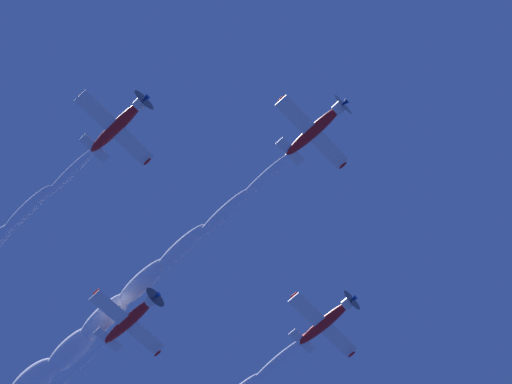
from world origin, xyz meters
name	(u,v)px	position (x,y,z in m)	size (l,w,h in m)	color
airplane_lead	(316,129)	(4.82, 1.57, 86.60)	(8.55, 9.49, 3.07)	red
airplane_left_wingman	(326,321)	(-2.85, 21.51, 86.31)	(8.55, 9.50, 2.92)	red
airplane_right_wingman	(118,125)	(-12.99, -7.47, 85.59)	(8.56, 9.51, 2.85)	red
airplane_slot_tail	(131,319)	(-21.38, 11.63, 84.60)	(8.55, 9.49, 2.85)	red
smoke_trail_lead	(98,323)	(-25.79, 11.55, 87.32)	(41.81, 15.12, 3.28)	white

